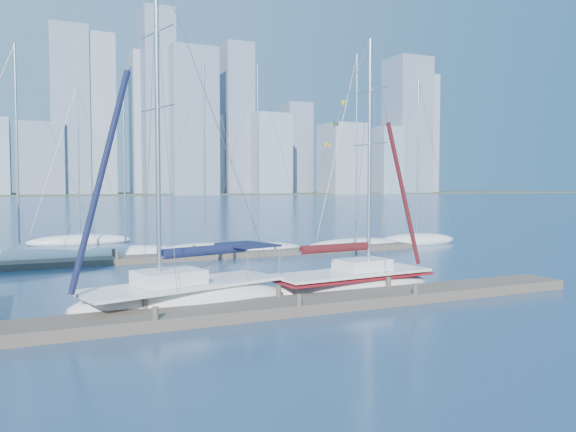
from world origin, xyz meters
name	(u,v)px	position (x,y,z in m)	size (l,w,h in m)	color
ground	(289,312)	(0.00, 0.00, 0.00)	(700.00, 700.00, 0.00)	navy
near_dock	(289,306)	(0.00, 0.00, 0.20)	(26.00, 2.00, 0.40)	brown
far_dock	(213,255)	(2.00, 16.00, 0.18)	(30.00, 1.80, 0.36)	brown
far_shore	(48,195)	(0.00, 320.00, 0.00)	(800.00, 100.00, 1.50)	#38472D
sailboat_navy	(183,281)	(-3.39, 2.02, 1.04)	(8.65, 4.78, 13.14)	white
sailboat_maroon	(353,271)	(4.09, 2.28, 0.92)	(7.87, 3.26, 11.45)	white
bg_boat_0	(20,259)	(-9.17, 18.27, 0.28)	(9.24, 3.57, 13.29)	white
bg_boat_1	(126,253)	(-2.97, 18.91, 0.24)	(7.80, 2.94, 11.47)	white
bg_boat_2	(205,251)	(2.06, 17.93, 0.27)	(7.50, 4.24, 13.07)	white
bg_boat_3	(258,249)	(5.55, 17.06, 0.27)	(6.91, 3.45, 13.13)	white
bg_boat_4	(356,244)	(13.40, 17.20, 0.27)	(8.36, 4.36, 14.57)	white
bg_boat_5	(417,240)	(19.45, 17.87, 0.29)	(7.33, 2.81, 13.37)	white
bg_boat_6	(80,241)	(-5.02, 28.94, 0.26)	(8.16, 5.19, 12.87)	white
skyline	(102,127)	(25.77, 290.50, 35.65)	(502.72, 51.31, 119.29)	#7C8DA1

